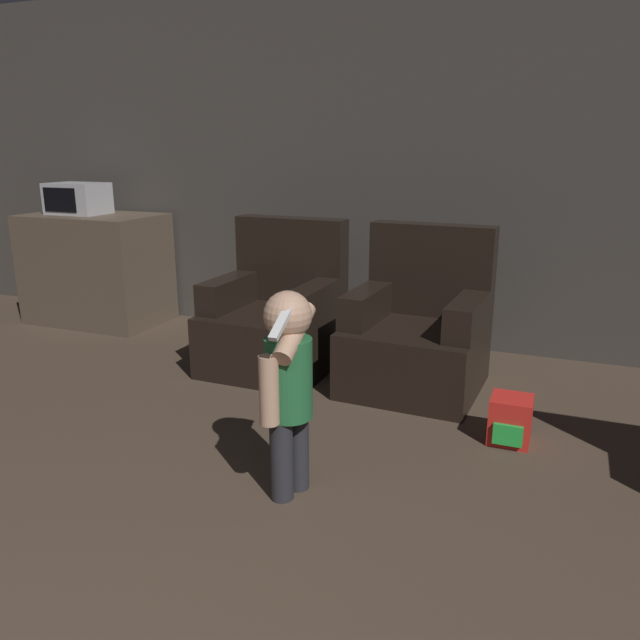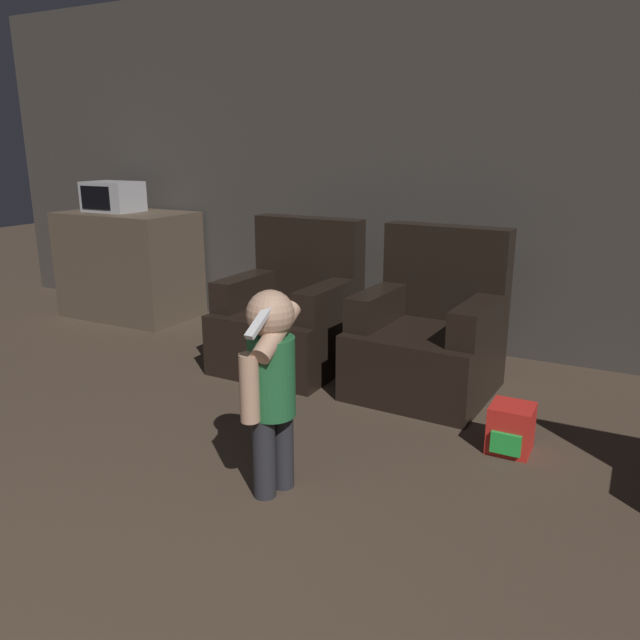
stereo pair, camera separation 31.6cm
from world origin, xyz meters
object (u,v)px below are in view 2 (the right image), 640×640
at_px(toy_backpack, 511,429).
at_px(microwave, 113,197).
at_px(armchair_left, 291,317).
at_px(armchair_right, 429,337).
at_px(person_toddler, 271,377).

xyz_separation_m(toy_backpack, microwave, (-3.56, 1.05, 0.90)).
relative_size(armchair_left, armchair_right, 1.00).
bearing_deg(armchair_left, microwave, 168.15).
bearing_deg(microwave, person_toddler, -34.74).
relative_size(person_toddler, toy_backpack, 3.77).
height_order(person_toddler, toy_backpack, person_toddler).
bearing_deg(toy_backpack, person_toddler, -134.11).
height_order(armchair_right, microwave, microwave).
bearing_deg(armchair_left, person_toddler, -61.41).
height_order(armchair_left, armchair_right, same).
bearing_deg(toy_backpack, microwave, 163.56).
height_order(armchair_right, toy_backpack, armchair_right).
bearing_deg(armchair_right, armchair_left, -177.10).
xyz_separation_m(armchair_right, microwave, (-2.95, 0.46, 0.69)).
height_order(armchair_left, microwave, microwave).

